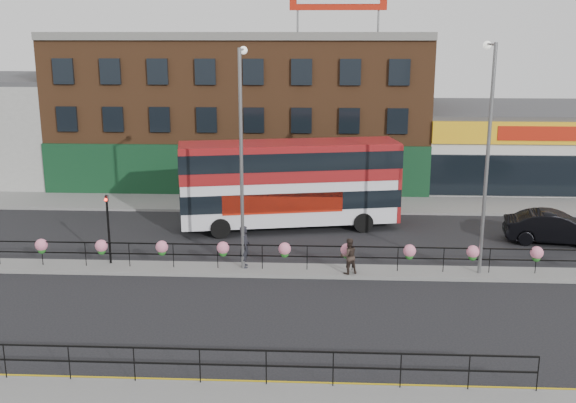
{
  "coord_description": "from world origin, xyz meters",
  "views": [
    {
      "loc": [
        1.56,
        -28.32,
        10.47
      ],
      "look_at": [
        0.0,
        3.0,
        2.5
      ],
      "focal_mm": 42.0,
      "sensor_mm": 36.0,
      "label": 1
    }
  ],
  "objects_px": {
    "lamp_column_west": "(242,140)",
    "lamp_column_east": "(487,140)",
    "pedestrian_a": "(245,246)",
    "car": "(555,228)",
    "double_decker_bus": "(290,176)",
    "pedestrian_b": "(349,256)"
  },
  "relations": [
    {
      "from": "pedestrian_b",
      "to": "lamp_column_east",
      "type": "bearing_deg",
      "value": 166.04
    },
    {
      "from": "double_decker_bus",
      "to": "pedestrian_a",
      "type": "distance_m",
      "value": 7.17
    },
    {
      "from": "car",
      "to": "lamp_column_east",
      "type": "height_order",
      "value": "lamp_column_east"
    },
    {
      "from": "double_decker_bus",
      "to": "lamp_column_east",
      "type": "height_order",
      "value": "lamp_column_east"
    },
    {
      "from": "lamp_column_east",
      "to": "pedestrian_b",
      "type": "bearing_deg",
      "value": -173.97
    },
    {
      "from": "lamp_column_west",
      "to": "lamp_column_east",
      "type": "xyz_separation_m",
      "value": [
        10.43,
        -0.1,
        0.14
      ]
    },
    {
      "from": "double_decker_bus",
      "to": "pedestrian_b",
      "type": "xyz_separation_m",
      "value": [
        2.89,
        -7.36,
        -1.96
      ]
    },
    {
      "from": "car",
      "to": "pedestrian_a",
      "type": "bearing_deg",
      "value": 115.3
    },
    {
      "from": "pedestrian_a",
      "to": "pedestrian_b",
      "type": "relative_size",
      "value": 1.19
    },
    {
      "from": "pedestrian_a",
      "to": "lamp_column_west",
      "type": "xyz_separation_m",
      "value": [
        -0.07,
        0.07,
        4.78
      ]
    },
    {
      "from": "lamp_column_west",
      "to": "lamp_column_east",
      "type": "height_order",
      "value": "lamp_column_east"
    },
    {
      "from": "car",
      "to": "pedestrian_a",
      "type": "height_order",
      "value": "pedestrian_a"
    },
    {
      "from": "double_decker_bus",
      "to": "pedestrian_b",
      "type": "relative_size",
      "value": 7.49
    },
    {
      "from": "pedestrian_b",
      "to": "lamp_column_west",
      "type": "xyz_separation_m",
      "value": [
        -4.68,
        0.71,
        4.93
      ]
    },
    {
      "from": "double_decker_bus",
      "to": "pedestrian_b",
      "type": "height_order",
      "value": "double_decker_bus"
    },
    {
      "from": "double_decker_bus",
      "to": "car",
      "type": "height_order",
      "value": "double_decker_bus"
    },
    {
      "from": "car",
      "to": "pedestrian_b",
      "type": "distance_m",
      "value": 11.9
    },
    {
      "from": "lamp_column_west",
      "to": "lamp_column_east",
      "type": "distance_m",
      "value": 10.43
    },
    {
      "from": "car",
      "to": "lamp_column_west",
      "type": "relative_size",
      "value": 0.53
    },
    {
      "from": "double_decker_bus",
      "to": "pedestrian_b",
      "type": "distance_m",
      "value": 8.14
    },
    {
      "from": "double_decker_bus",
      "to": "lamp_column_east",
      "type": "distance_m",
      "value": 11.4
    },
    {
      "from": "car",
      "to": "pedestrian_a",
      "type": "distance_m",
      "value": 15.95
    }
  ]
}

